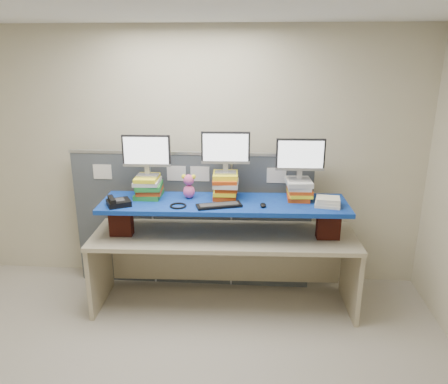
# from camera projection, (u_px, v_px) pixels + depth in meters

# --- Properties ---
(room) EXTENTS (5.00, 4.00, 2.80)m
(room) POSITION_uv_depth(u_px,v_px,m) (150.00, 230.00, 2.90)
(room) COLOR beige
(room) RESTS_ON ground
(cubicle_partition) EXTENTS (2.60, 0.06, 1.53)m
(cubicle_partition) POSITION_uv_depth(u_px,v_px,m) (192.00, 220.00, 4.78)
(cubicle_partition) COLOR #3F454A
(cubicle_partition) RESTS_ON ground
(desk) EXTENTS (2.64, 0.86, 0.80)m
(desk) POSITION_uv_depth(u_px,v_px,m) (224.00, 249.00, 4.38)
(desk) COLOR tan
(desk) RESTS_ON ground
(brick_pier_left) EXTENTS (0.22, 0.13, 0.30)m
(brick_pier_left) POSITION_uv_depth(u_px,v_px,m) (121.00, 221.00, 4.27)
(brick_pier_left) COLOR maroon
(brick_pier_left) RESTS_ON desk
(brick_pier_right) EXTENTS (0.22, 0.13, 0.30)m
(brick_pier_right) POSITION_uv_depth(u_px,v_px,m) (328.00, 224.00, 4.20)
(brick_pier_right) COLOR maroon
(brick_pier_right) RESTS_ON desk
(blue_board) EXTENTS (2.41, 0.69, 0.04)m
(blue_board) POSITION_uv_depth(u_px,v_px,m) (224.00, 204.00, 4.23)
(blue_board) COLOR navy
(blue_board) RESTS_ON brick_pier_left
(book_stack_left) EXTENTS (0.28, 0.33, 0.22)m
(book_stack_left) POSITION_uv_depth(u_px,v_px,m) (149.00, 187.00, 4.33)
(book_stack_left) COLOR #227F2D
(book_stack_left) RESTS_ON blue_board
(book_stack_center) EXTENTS (0.26, 0.31, 0.26)m
(book_stack_center) POSITION_uv_depth(u_px,v_px,m) (225.00, 185.00, 4.30)
(book_stack_center) COLOR #B53D11
(book_stack_center) RESTS_ON blue_board
(book_stack_right) EXTENTS (0.27, 0.32, 0.19)m
(book_stack_right) POSITION_uv_depth(u_px,v_px,m) (299.00, 189.00, 4.27)
(book_stack_right) COLOR #B53D11
(book_stack_right) RESTS_ON blue_board
(monitor_left) EXTENTS (0.47, 0.14, 0.41)m
(monitor_left) POSITION_uv_depth(u_px,v_px,m) (146.00, 153.00, 4.23)
(monitor_left) COLOR #9B9B9F
(monitor_left) RESTS_ON book_stack_left
(monitor_center) EXTENTS (0.47, 0.14, 0.41)m
(monitor_center) POSITION_uv_depth(u_px,v_px,m) (226.00, 150.00, 4.19)
(monitor_center) COLOR #9B9B9F
(monitor_center) RESTS_ON book_stack_center
(monitor_right) EXTENTS (0.47, 0.14, 0.41)m
(monitor_right) POSITION_uv_depth(u_px,v_px,m) (300.00, 157.00, 4.18)
(monitor_right) COLOR #9B9B9F
(monitor_right) RESTS_ON book_stack_right
(keyboard) EXTENTS (0.44, 0.26, 0.03)m
(keyboard) POSITION_uv_depth(u_px,v_px,m) (219.00, 205.00, 4.09)
(keyboard) COLOR black
(keyboard) RESTS_ON blue_board
(mouse) EXTENTS (0.06, 0.10, 0.03)m
(mouse) POSITION_uv_depth(u_px,v_px,m) (263.00, 205.00, 4.09)
(mouse) COLOR black
(mouse) RESTS_ON blue_board
(desk_phone) EXTENTS (0.27, 0.26, 0.09)m
(desk_phone) POSITION_uv_depth(u_px,v_px,m) (118.00, 202.00, 4.11)
(desk_phone) COLOR black
(desk_phone) RESTS_ON blue_board
(headset) EXTENTS (0.20, 0.20, 0.02)m
(headset) POSITION_uv_depth(u_px,v_px,m) (178.00, 206.00, 4.09)
(headset) COLOR black
(headset) RESTS_ON blue_board
(plush_toy) EXTENTS (0.14, 0.11, 0.24)m
(plush_toy) POSITION_uv_depth(u_px,v_px,m) (189.00, 186.00, 4.30)
(plush_toy) COLOR #DF5598
(plush_toy) RESTS_ON blue_board
(binder_stack) EXTENTS (0.26, 0.22, 0.08)m
(binder_stack) POSITION_uv_depth(u_px,v_px,m) (328.00, 202.00, 4.10)
(binder_stack) COLOR #EFE9CC
(binder_stack) RESTS_ON blue_board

